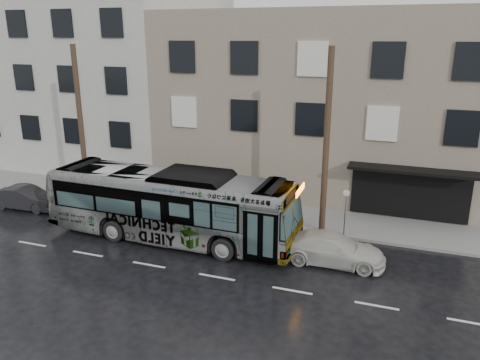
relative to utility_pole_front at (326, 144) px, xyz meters
The scene contains 10 objects.
ground 8.65m from the utility_pole_front, 153.08° to the right, with size 120.00×120.00×0.00m, color black.
sidewalk 8.11m from the utility_pole_front, 166.17° to the left, with size 90.00×3.60×0.15m, color gray.
building_taupe 9.56m from the utility_pole_front, 99.07° to the left, with size 20.00×12.00×11.00m, color gray.
building_grey 27.02m from the utility_pole_front, 156.02° to the left, with size 26.00×15.00×16.00m, color beige.
utility_pole_front is the anchor object (origin of this frame).
utility_pole_rear 14.00m from the utility_pole_front, behind, with size 0.30×0.30×9.00m, color #4F3A27.
sign_post 3.48m from the utility_pole_front, ahead, with size 0.06×0.06×2.40m, color slate.
bus 8.03m from the utility_pole_front, 156.83° to the right, with size 2.94×12.57×3.50m, color #B2B2B2.
white_sedan 5.01m from the utility_pole_front, 71.79° to the right, with size 1.87×4.60×1.34m, color beige.
dark_sedan 17.28m from the utility_pole_front, behind, with size 1.40×4.00×1.32m, color black.
Camera 1 is at (9.93, -18.47, 9.59)m, focal length 35.00 mm.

